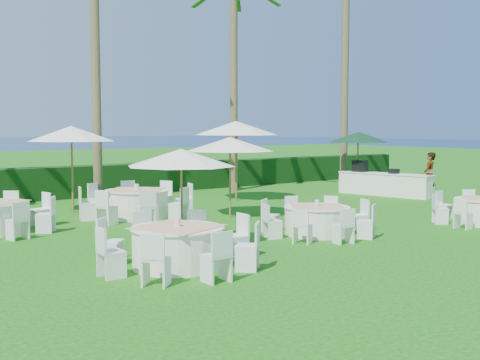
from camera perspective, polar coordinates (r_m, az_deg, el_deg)
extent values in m
plane|color=#13520E|center=(14.30, 6.32, -5.84)|extent=(120.00, 120.00, 0.00)
cube|color=black|center=(24.32, -13.36, -0.04)|extent=(34.00, 1.00, 1.20)
cylinder|color=white|center=(11.66, -5.93, -6.42)|extent=(1.73, 1.73, 0.75)
cylinder|color=white|center=(11.59, -5.95, -4.55)|extent=(1.81, 1.81, 0.03)
cube|color=#DEA47B|center=(11.59, -5.95, -4.43)|extent=(1.81, 1.81, 0.01)
cylinder|color=silver|center=(11.58, -5.96, -4.01)|extent=(0.12, 0.12, 0.16)
cube|color=white|center=(12.36, -0.43, -5.39)|extent=(0.43, 0.43, 0.90)
cube|color=white|center=(12.94, -4.32, -4.94)|extent=(0.60, 0.60, 0.90)
cube|color=white|center=(12.83, -8.92, -5.07)|extent=(0.43, 0.43, 0.90)
cube|color=white|center=(12.08, -12.17, -5.75)|extent=(0.60, 0.60, 0.90)
cube|color=white|center=(11.06, -12.11, -6.74)|extent=(0.43, 0.43, 0.90)
cube|color=white|center=(10.38, -7.97, -7.45)|extent=(0.60, 0.60, 0.90)
cube|color=white|center=(10.51, -2.28, -7.25)|extent=(0.43, 0.43, 0.90)
cube|color=white|center=(11.37, 0.70, -6.31)|extent=(0.60, 0.60, 0.90)
cylinder|color=white|center=(15.19, 7.31, -3.89)|extent=(1.58, 1.58, 0.69)
cylinder|color=white|center=(15.14, 7.32, -2.57)|extent=(1.65, 1.65, 0.03)
cube|color=#DEA47B|center=(15.14, 7.32, -2.48)|extent=(1.79, 1.79, 0.01)
cylinder|color=silver|center=(15.13, 7.33, -2.16)|extent=(0.11, 0.11, 0.15)
cube|color=white|center=(16.37, 8.48, -3.02)|extent=(0.53, 0.53, 0.82)
cube|color=white|center=(16.26, 5.17, -3.04)|extent=(0.47, 0.47, 0.82)
cube|color=white|center=(15.56, 2.91, -3.39)|extent=(0.53, 0.53, 0.82)
cube|color=white|center=(14.62, 3.08, -3.94)|extent=(0.47, 0.47, 0.82)
cube|color=white|center=(14.01, 5.95, -4.35)|extent=(0.53, 0.53, 0.82)
cube|color=white|center=(14.13, 9.78, -4.31)|extent=(0.47, 0.47, 0.82)
cube|color=white|center=(14.90, 11.90, -3.87)|extent=(0.53, 0.53, 0.82)
cube|color=white|center=(15.82, 11.22, -3.34)|extent=(0.47, 0.47, 0.82)
cube|color=white|center=(19.23, 20.99, -2.13)|extent=(0.53, 0.53, 0.81)
cube|color=white|center=(18.63, 18.81, -2.28)|extent=(0.41, 0.41, 0.81)
cube|color=white|center=(17.71, 18.46, -2.64)|extent=(0.53, 0.53, 0.81)
cube|color=white|center=(16.99, 20.41, -3.01)|extent=(0.41, 0.41, 0.81)
cube|color=white|center=(17.20, -18.41, -2.70)|extent=(0.50, 0.50, 0.91)
cube|color=white|center=(17.86, -21.04, -2.50)|extent=(0.59, 0.59, 0.91)
cube|color=white|center=(15.38, -20.35, -3.64)|extent=(0.50, 0.50, 0.91)
cube|color=white|center=(16.18, -17.97, -3.16)|extent=(0.59, 0.59, 0.91)
cylinder|color=white|center=(18.18, -9.74, -2.28)|extent=(1.85, 1.85, 0.80)
cylinder|color=white|center=(18.14, -9.76, -0.99)|extent=(1.92, 1.92, 0.03)
cube|color=#DEA47B|center=(18.13, -9.76, -0.91)|extent=(2.10, 2.10, 0.01)
cylinder|color=silver|center=(18.12, -9.76, -0.64)|extent=(0.13, 0.13, 0.17)
cube|color=white|center=(19.36, -7.30, -1.57)|extent=(0.61, 0.61, 0.96)
cube|color=white|center=(19.58, -10.49, -1.53)|extent=(0.56, 0.56, 0.96)
cube|color=white|center=(19.03, -13.31, -1.78)|extent=(0.61, 0.61, 0.96)
cube|color=white|center=(17.98, -14.28, -2.19)|extent=(0.56, 0.56, 0.96)
cube|color=white|center=(17.02, -12.52, -2.55)|extent=(0.61, 0.61, 0.96)
cube|color=white|center=(16.77, -8.87, -2.60)|extent=(0.56, 0.56, 0.96)
cube|color=white|center=(17.39, -5.83, -2.29)|extent=(0.61, 0.61, 0.96)
cube|color=white|center=(18.48, -5.33, -1.86)|extent=(0.56, 0.56, 0.96)
cylinder|color=brown|center=(13.36, -5.56, -1.97)|extent=(0.05, 0.05, 2.13)
cone|color=white|center=(13.28, -5.59, 2.14)|extent=(2.44, 2.44, 0.38)
sphere|color=brown|center=(13.27, -5.60, 2.70)|extent=(0.09, 0.09, 0.09)
cylinder|color=brown|center=(17.93, -0.95, 0.11)|extent=(0.06, 0.06, 2.30)
cone|color=white|center=(17.88, -0.95, 3.42)|extent=(2.59, 2.59, 0.41)
sphere|color=brown|center=(17.87, -0.95, 3.88)|extent=(0.09, 0.09, 0.09)
cylinder|color=brown|center=(19.61, -15.62, 0.81)|extent=(0.06, 0.06, 2.63)
cone|color=white|center=(19.56, -15.70, 4.27)|extent=(2.78, 2.78, 0.47)
sphere|color=brown|center=(19.56, -15.71, 4.74)|extent=(0.11, 0.11, 0.11)
cylinder|color=brown|center=(22.02, -0.37, 1.67)|extent=(0.07, 0.07, 2.80)
cone|color=white|center=(21.99, -0.37, 4.95)|extent=(3.02, 3.02, 0.50)
sphere|color=brown|center=(21.99, -0.37, 5.41)|extent=(0.11, 0.11, 0.11)
cylinder|color=brown|center=(25.22, 11.10, 1.55)|extent=(0.06, 0.06, 2.41)
cone|color=#0D3219|center=(25.18, 11.14, 4.01)|extent=(2.47, 2.47, 0.43)
sphere|color=brown|center=(25.18, 11.15, 4.35)|extent=(0.10, 0.10, 0.10)
cube|color=white|center=(24.41, 13.57, -0.45)|extent=(1.49, 3.85, 0.85)
cube|color=white|center=(24.37, 13.59, 0.59)|extent=(1.54, 3.90, 0.04)
cube|color=black|center=(24.91, 11.31, 1.31)|extent=(0.52, 0.59, 0.47)
cube|color=black|center=(24.19, 14.39, 0.81)|extent=(0.39, 0.39, 0.19)
imported|color=gray|center=(23.90, 17.53, 0.43)|extent=(0.74, 0.61, 1.75)
cylinder|color=brown|center=(22.03, -13.55, 12.00)|extent=(0.32, 0.32, 10.84)
cylinder|color=brown|center=(25.58, -0.59, 8.94)|extent=(0.32, 0.32, 8.88)
cylinder|color=brown|center=(26.73, 9.91, 9.71)|extent=(0.32, 0.32, 9.82)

